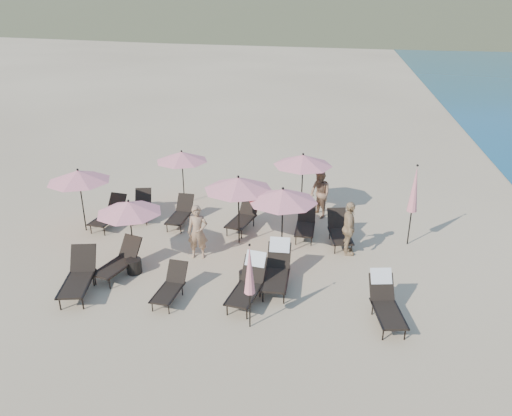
% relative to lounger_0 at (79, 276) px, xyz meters
% --- Properties ---
extents(ground, '(800.00, 800.00, 0.00)m').
position_rel_lounger_0_xyz_m(ground, '(4.29, 0.60, -0.50)').
color(ground, '#D6BA8C').
rests_on(ground, ground).
extents(lounger_0, '(1.10, 1.97, 1.07)m').
position_rel_lounger_0_xyz_m(lounger_0, '(0.00, 0.00, 0.00)').
color(lounger_0, black).
rests_on(lounger_0, ground).
extents(lounger_1, '(1.06, 1.77, 0.96)m').
position_rel_lounger_0_xyz_m(lounger_1, '(0.70, 1.08, -0.05)').
color(lounger_1, black).
rests_on(lounger_1, ground).
extents(lounger_2, '(0.67, 1.50, 0.84)m').
position_rel_lounger_0_xyz_m(lounger_2, '(2.58, 0.09, -0.11)').
color(lounger_2, black).
rests_on(lounger_2, ground).
extents(lounger_3, '(0.91, 1.84, 1.10)m').
position_rel_lounger_0_xyz_m(lounger_3, '(4.64, 0.44, 0.03)').
color(lounger_3, black).
rests_on(lounger_3, ground).
extents(lounger_4, '(0.72, 1.85, 1.14)m').
position_rel_lounger_0_xyz_m(lounger_4, '(5.30, 1.28, 0.05)').
color(lounger_4, black).
rests_on(lounger_4, ground).
extents(lounger_5, '(0.95, 1.81, 1.07)m').
position_rel_lounger_0_xyz_m(lounger_5, '(8.18, 0.14, 0.01)').
color(lounger_5, black).
rests_on(lounger_5, ground).
extents(lounger_6, '(0.85, 1.76, 0.97)m').
position_rel_lounger_0_xyz_m(lounger_6, '(-1.08, 4.23, -0.04)').
color(lounger_6, black).
rests_on(lounger_6, ground).
extents(lounger_7, '(0.95, 1.68, 0.91)m').
position_rel_lounger_0_xyz_m(lounger_7, '(-0.21, 5.10, -0.07)').
color(lounger_7, black).
rests_on(lounger_7, ground).
extents(lounger_8, '(0.66, 1.61, 0.92)m').
position_rel_lounger_0_xyz_m(lounger_8, '(1.38, 4.77, -0.07)').
color(lounger_8, black).
rests_on(lounger_8, ground).
extents(lounger_9, '(1.01, 1.82, 0.99)m').
position_rel_lounger_0_xyz_m(lounger_9, '(3.65, 4.80, -0.04)').
color(lounger_9, black).
rests_on(lounger_9, ground).
extents(lounger_10, '(0.62, 1.61, 0.92)m').
position_rel_lounger_0_xyz_m(lounger_10, '(5.83, 4.59, -0.07)').
color(lounger_10, black).
rests_on(lounger_10, ground).
extents(lounger_11, '(0.94, 1.76, 0.96)m').
position_rel_lounger_0_xyz_m(lounger_11, '(6.97, 4.22, -0.05)').
color(lounger_11, black).
rests_on(lounger_11, ground).
extents(umbrella_open_0, '(1.94, 1.94, 2.09)m').
position_rel_lounger_0_xyz_m(umbrella_open_0, '(0.84, 1.78, 1.35)').
color(umbrella_open_0, black).
rests_on(umbrella_open_0, ground).
extents(umbrella_open_1, '(2.21, 2.21, 2.38)m').
position_rel_lounger_0_xyz_m(umbrella_open_1, '(3.73, 3.60, 1.60)').
color(umbrella_open_1, black).
rests_on(umbrella_open_1, ground).
extents(umbrella_open_2, '(2.13, 2.13, 2.29)m').
position_rel_lounger_0_xyz_m(umbrella_open_2, '(5.21, 3.03, 1.53)').
color(umbrella_open_2, black).
rests_on(umbrella_open_2, ground).
extents(umbrella_open_3, '(2.01, 2.01, 2.16)m').
position_rel_lounger_0_xyz_m(umbrella_open_3, '(0.89, 6.72, 1.41)').
color(umbrella_open_3, black).
rests_on(umbrella_open_3, ground).
extents(umbrella_open_4, '(2.17, 2.17, 2.34)m').
position_rel_lounger_0_xyz_m(umbrella_open_4, '(5.53, 6.53, 1.57)').
color(umbrella_open_4, black).
rests_on(umbrella_open_4, ground).
extents(umbrella_open_5, '(2.11, 2.11, 2.27)m').
position_rel_lounger_0_xyz_m(umbrella_open_5, '(-1.74, 3.70, 1.51)').
color(umbrella_open_5, black).
rests_on(umbrella_open_5, ground).
extents(umbrella_closed_0, '(0.27, 0.27, 2.29)m').
position_rel_lounger_0_xyz_m(umbrella_closed_0, '(4.90, -0.79, 1.10)').
color(umbrella_closed_0, black).
rests_on(umbrella_closed_0, ground).
extents(umbrella_closed_1, '(0.32, 0.32, 2.76)m').
position_rel_lounger_0_xyz_m(umbrella_closed_1, '(9.21, 4.51, 1.42)').
color(umbrella_closed_1, black).
rests_on(umbrella_closed_1, ground).
extents(side_table_0, '(0.44, 0.44, 0.44)m').
position_rel_lounger_0_xyz_m(side_table_0, '(1.07, 1.23, -0.28)').
color(side_table_0, black).
rests_on(side_table_0, ground).
extents(side_table_1, '(0.38, 0.38, 0.41)m').
position_rel_lounger_0_xyz_m(side_table_1, '(4.43, 1.12, -0.29)').
color(side_table_1, black).
rests_on(side_table_1, ground).
extents(beachgoer_a, '(0.69, 0.52, 1.72)m').
position_rel_lounger_0_xyz_m(beachgoer_a, '(2.67, 2.49, 0.36)').
color(beachgoer_a, '#9D7655').
rests_on(beachgoer_a, ground).
extents(beachgoer_b, '(1.07, 1.10, 1.79)m').
position_rel_lounger_0_xyz_m(beachgoer_b, '(6.20, 6.27, 0.40)').
color(beachgoer_b, '#936A4C').
rests_on(beachgoer_b, ground).
extents(beachgoer_c, '(0.54, 1.07, 1.76)m').
position_rel_lounger_0_xyz_m(beachgoer_c, '(7.25, 3.48, 0.38)').
color(beachgoer_c, tan).
rests_on(beachgoer_c, ground).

